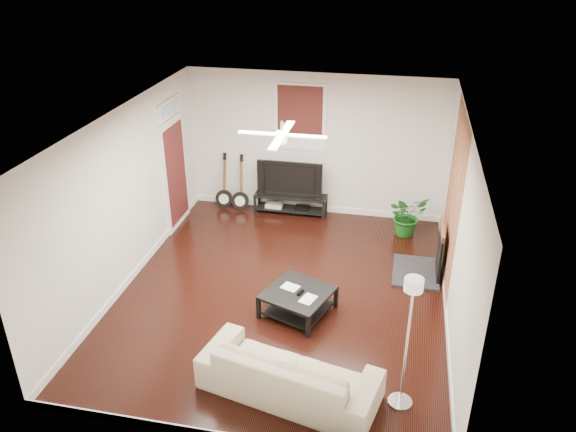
# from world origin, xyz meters

# --- Properties ---
(room) EXTENTS (5.01, 6.01, 2.81)m
(room) POSITION_xyz_m (0.00, 0.00, 1.40)
(room) COLOR black
(room) RESTS_ON ground
(brick_accent) EXTENTS (0.02, 2.20, 2.80)m
(brick_accent) POSITION_xyz_m (2.49, 1.00, 1.40)
(brick_accent) COLOR brown
(brick_accent) RESTS_ON floor
(fireplace) EXTENTS (0.80, 1.10, 0.92)m
(fireplace) POSITION_xyz_m (2.20, 1.00, 0.46)
(fireplace) COLOR black
(fireplace) RESTS_ON floor
(window_back) EXTENTS (1.00, 0.06, 1.30)m
(window_back) POSITION_xyz_m (-0.30, 2.97, 1.95)
(window_back) COLOR #37150F
(window_back) RESTS_ON wall_back
(door_left) EXTENTS (0.08, 1.00, 2.50)m
(door_left) POSITION_xyz_m (-2.46, 1.90, 1.25)
(door_left) COLOR white
(door_left) RESTS_ON wall_left
(tv_stand) EXTENTS (1.44, 0.38, 0.40)m
(tv_stand) POSITION_xyz_m (-0.44, 2.78, 0.20)
(tv_stand) COLOR black
(tv_stand) RESTS_ON floor
(tv) EXTENTS (1.29, 0.17, 0.74)m
(tv) POSITION_xyz_m (-0.44, 2.80, 0.77)
(tv) COLOR black
(tv) RESTS_ON tv_stand
(coffee_table) EXTENTS (1.14, 1.14, 0.37)m
(coffee_table) POSITION_xyz_m (0.33, -0.48, 0.19)
(coffee_table) COLOR black
(coffee_table) RESTS_ON floor
(sofa) EXTENTS (2.33, 1.33, 0.64)m
(sofa) POSITION_xyz_m (0.53, -2.12, 0.32)
(sofa) COLOR tan
(sofa) RESTS_ON floor
(floor_lamp) EXTENTS (0.35, 0.35, 1.79)m
(floor_lamp) POSITION_xyz_m (1.88, -2.02, 0.90)
(floor_lamp) COLOR silver
(floor_lamp) RESTS_ON floor
(potted_plant) EXTENTS (0.93, 0.91, 0.79)m
(potted_plant) POSITION_xyz_m (1.85, 2.35, 0.39)
(potted_plant) COLOR #175318
(potted_plant) RESTS_ON floor
(guitar_left) EXTENTS (0.36, 0.25, 1.15)m
(guitar_left) POSITION_xyz_m (-1.82, 2.75, 0.58)
(guitar_left) COLOR black
(guitar_left) RESTS_ON floor
(guitar_right) EXTENTS (0.38, 0.29, 1.15)m
(guitar_right) POSITION_xyz_m (-1.47, 2.72, 0.58)
(guitar_right) COLOR black
(guitar_right) RESTS_ON floor
(ceiling_fan) EXTENTS (1.24, 1.24, 0.32)m
(ceiling_fan) POSITION_xyz_m (0.00, 0.00, 2.60)
(ceiling_fan) COLOR white
(ceiling_fan) RESTS_ON ceiling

